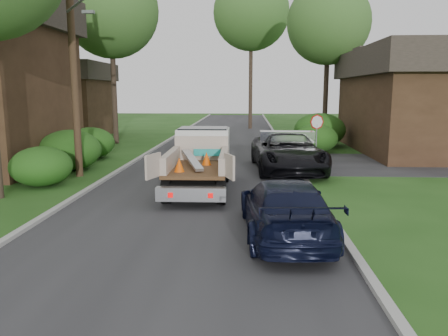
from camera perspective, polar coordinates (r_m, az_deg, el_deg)
ground at (r=13.73m, az=-4.23°, el=-5.28°), size 120.00×120.00×0.00m
road at (r=23.48m, az=-1.17°, el=1.14°), size 8.00×90.00×0.02m
curb_left at (r=24.12m, az=-10.93°, el=1.33°), size 0.20×90.00×0.12m
curb_right at (r=23.53m, az=8.84°, el=1.18°), size 0.20×90.00×0.12m
stop_sign at (r=22.49m, az=12.01°, el=5.08°), size 0.71×0.32×2.48m
utility_pole at (r=19.56m, az=-19.12°, el=14.03°), size 2.42×1.25×10.00m
house_left_far at (r=38.30m, az=-20.59°, el=8.50°), size 7.56×7.56×6.00m
house_right at (r=29.40m, az=25.91°, el=8.11°), size 9.72×12.96×6.20m
hedge_left_a at (r=18.20m, az=-22.76°, el=0.20°), size 2.34×2.34×1.53m
hedge_left_b at (r=21.45m, az=-19.50°, el=2.24°), size 2.86×2.86×1.87m
hedge_left_c at (r=24.81m, az=-17.06°, el=3.15°), size 2.60×2.60×1.70m
hedge_right_a at (r=26.60m, az=11.90°, el=3.80°), size 2.60×2.60×1.70m
hedge_right_b at (r=29.64m, az=12.38°, el=4.89°), size 3.38×3.38×2.21m
tree_left_far at (r=31.97m, az=-14.58°, el=19.33°), size 6.40×6.40×12.20m
tree_right_far at (r=33.99m, az=13.49°, el=17.94°), size 6.00×6.00×11.50m
tree_center_far at (r=43.77m, az=3.59°, el=19.64°), size 7.20×7.20×14.60m
flatbed_truck at (r=16.74m, az=-3.00°, el=1.63°), size 2.69×5.77×2.17m
black_pickup at (r=20.15m, az=8.30°, el=2.08°), size 3.34×6.51×1.76m
navy_suv at (r=11.06m, az=7.94°, el=-5.20°), size 2.34×5.13×1.45m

